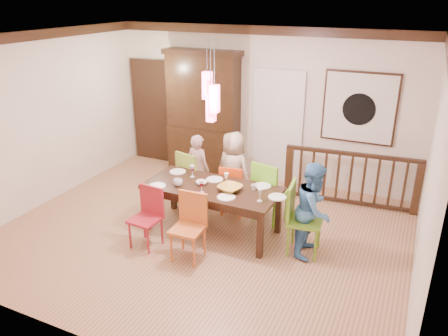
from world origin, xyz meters
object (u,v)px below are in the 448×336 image
at_px(dining_table, 212,192).
at_px(person_end_right, 314,209).
at_px(balustrade, 351,178).
at_px(person_far_mid, 233,171).
at_px(chair_end_right, 306,215).
at_px(chair_far_left, 195,174).
at_px(person_far_left, 198,169).
at_px(china_hutch, 203,113).

xyz_separation_m(dining_table, person_end_right, (1.54, 0.05, 0.01)).
xyz_separation_m(balustrade, person_far_mid, (-1.79, -0.94, 0.17)).
height_order(dining_table, balustrade, balustrade).
relative_size(dining_table, chair_end_right, 1.98).
bearing_deg(chair_end_right, person_end_right, -68.97).
bearing_deg(chair_far_left, person_far_mid, -148.29).
distance_m(dining_table, chair_far_left, 0.97).
bearing_deg(chair_far_left, dining_table, 149.62).
relative_size(balustrade, person_end_right, 1.67).
relative_size(person_far_left, person_end_right, 0.91).
height_order(balustrade, person_far_mid, person_far_mid).
distance_m(dining_table, chair_end_right, 1.44).
bearing_deg(china_hutch, person_far_left, -66.49).
bearing_deg(chair_far_left, balustrade, -139.83).
xyz_separation_m(chair_end_right, china_hutch, (-2.70, 2.17, 0.63)).
height_order(dining_table, chair_far_left, chair_far_left).
xyz_separation_m(dining_table, balustrade, (1.75, 1.82, -0.16)).
xyz_separation_m(chair_far_left, person_far_mid, (0.64, 0.19, 0.10)).
distance_m(chair_end_right, person_end_right, 0.14).
relative_size(chair_far_left, balustrade, 0.44).
height_order(chair_far_left, chair_end_right, chair_end_right).
bearing_deg(dining_table, chair_end_right, 0.83).
relative_size(chair_far_left, person_end_right, 0.73).
xyz_separation_m(person_far_left, person_end_right, (2.21, -0.78, 0.06)).
relative_size(china_hutch, person_end_right, 1.81).
height_order(chair_end_right, china_hutch, china_hutch).
distance_m(china_hutch, balustrade, 3.11).
distance_m(chair_end_right, person_far_mid, 1.73).
bearing_deg(balustrade, chair_end_right, -104.53).
xyz_separation_m(chair_end_right, person_end_right, (0.10, 0.05, 0.09)).
distance_m(dining_table, china_hutch, 2.56).
bearing_deg(balustrade, china_hutch, 168.53).
distance_m(chair_far_left, china_hutch, 1.71).
distance_m(dining_table, person_end_right, 1.54).
bearing_deg(dining_table, person_far_mid, 93.58).
bearing_deg(person_far_mid, china_hutch, -31.26).
bearing_deg(chair_end_right, china_hutch, 45.28).
bearing_deg(china_hutch, person_end_right, -37.14).
xyz_separation_m(chair_far_left, person_end_right, (2.22, -0.65, 0.11)).
bearing_deg(person_far_mid, dining_table, 107.93).
bearing_deg(chair_end_right, person_far_left, 62.63).
relative_size(chair_end_right, person_far_mid, 0.77).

